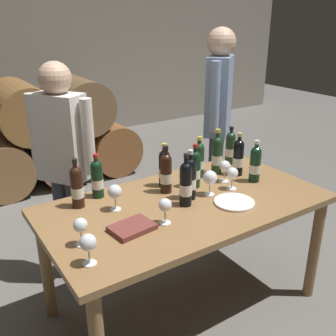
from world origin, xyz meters
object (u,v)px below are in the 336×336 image
Objects in this scene: wine_bottle_4 at (195,169)px; wine_bottle_11 at (230,148)px; dining_table at (186,215)px; wine_glass_6 at (81,226)px; wine_glass_0 at (232,174)px; wine_bottle_1 at (97,178)px; wine_bottle_8 at (217,155)px; wine_glass_3 at (165,206)px; wine_bottle_0 at (199,160)px; wine_bottle_2 at (164,168)px; wine_glass_1 at (210,178)px; wine_bottle_10 at (256,164)px; tasting_notebook at (132,228)px; wine_glass_5 at (88,243)px; wine_bottle_7 at (238,157)px; wine_glass_2 at (115,192)px; wine_glass_4 at (225,167)px; wine_bottle_3 at (190,178)px; taster_seated_left at (63,157)px; serving_plate at (234,202)px; wine_bottle_9 at (186,184)px; sommelier_presenting at (218,112)px; wine_bottle_5 at (77,186)px; wine_bottle_6 at (166,173)px.

wine_bottle_11 is (0.48, 0.19, -0.00)m from wine_bottle_4.
dining_table is 11.70× the size of wine_glass_6.
wine_bottle_1 is at bearing 154.32° from wine_glass_0.
wine_glass_3 is at bearing -149.97° from wine_bottle_8.
wine_bottle_0 is 0.28m from wine_bottle_2.
wine_glass_1 is at bearing -144.28° from wine_bottle_11.
wine_bottle_10 reaches higher than wine_bottle_11.
wine_bottle_11 is 1.17m from tasting_notebook.
wine_bottle_0 is at bearing 27.52° from wine_glass_5.
wine_glass_3 is 0.49m from wine_glass_5.
wine_bottle_1 is 0.92× the size of wine_bottle_7.
wine_bottle_7 reaches higher than wine_bottle_2.
wine_glass_2 reaches higher than dining_table.
wine_bottle_3 is at bearing -167.40° from wine_glass_4.
taster_seated_left reaches higher than tasting_notebook.
wine_glass_5 is at bearing -128.97° from wine_glass_2.
wine_bottle_10 is 0.21m from wine_glass_0.
serving_plate is at bearing -3.32° from wine_glass_3.
wine_bottle_0 is at bearing 42.16° from dining_table.
wine_bottle_9 is 2.06× the size of wine_glass_2.
wine_bottle_9 is at bearing -162.06° from wine_glass_4.
wine_glass_2 is at bearing -172.56° from wine_bottle_8.
wine_bottle_8 reaches higher than wine_glass_3.
wine_glass_5 is 1.89m from sommelier_presenting.
wine_glass_5 is at bearing -159.98° from dining_table.
wine_bottle_3 is at bearing 20.77° from wine_glass_5.
wine_glass_6 is (-1.04, -0.09, -0.00)m from wine_glass_0.
wine_bottle_5 is (-0.15, -0.06, 0.01)m from wine_bottle_1.
wine_bottle_3 is at bearing 9.76° from wine_glass_6.
wine_glass_2 is (0.01, -0.21, -0.01)m from wine_bottle_1.
wine_bottle_3 reaches higher than wine_glass_0.
wine_glass_0 is at bearing -42.17° from wine_bottle_4.
wine_glass_0 reaches higher than wine_glass_6.
wine_glass_0 is 0.95× the size of wine_glass_2.
dining_table is 0.31m from wine_bottle_4.
wine_glass_3 reaches higher than serving_plate.
tasting_notebook is at bearing -165.57° from dining_table.
wine_bottle_8 is 0.28m from wine_glass_0.
dining_table is at bearing -40.72° from wine_bottle_1.
wine_bottle_8 is 1.13× the size of wine_bottle_11.
wine_glass_6 is (-1.24, -0.25, -0.03)m from wine_bottle_7.
wine_glass_4 is (0.04, 0.12, 0.00)m from wine_glass_0.
wine_bottle_6 is 0.47m from wine_bottle_8.
dining_table is at bearing 20.02° from wine_glass_5.
wine_bottle_2 is at bearing 121.30° from wine_glass_1.
wine_bottle_2 is at bearing 167.15° from wine_bottle_7.
wine_bottle_1 is at bearing 108.23° from wine_glass_3.
taster_seated_left is (-1.35, -0.03, -0.12)m from sommelier_presenting.
wine_bottle_1 is 0.62m from wine_bottle_4.
wine_bottle_3 is at bearing 9.18° from tasting_notebook.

